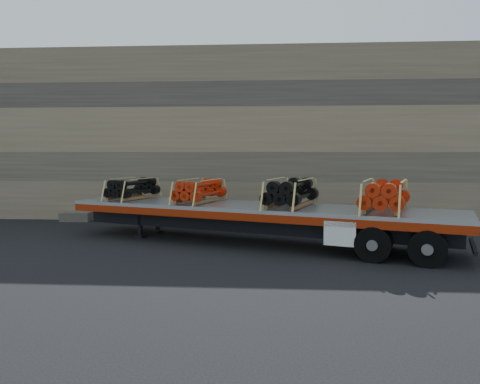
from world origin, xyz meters
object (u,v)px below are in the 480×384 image
(bundle_front, at_px, (133,189))
(bundle_rear, at_px, (385,196))
(trailer, at_px, (256,224))
(bundle_midrear, at_px, (291,193))
(bundle_midfront, at_px, (200,191))

(bundle_front, height_order, bundle_rear, bundle_rear)
(trailer, height_order, bundle_front, bundle_front)
(bundle_midrear, bearing_deg, trailer, 180.00)
(trailer, xyz_separation_m, bundle_front, (-4.26, 1.49, 0.94))
(bundle_rear, bearing_deg, trailer, -180.00)
(bundle_midfront, relative_size, bundle_rear, 0.87)
(bundle_midfront, distance_m, bundle_rear, 5.70)
(trailer, relative_size, bundle_front, 6.24)
(trailer, distance_m, bundle_front, 4.62)
(bundle_front, xyz_separation_m, bundle_rear, (7.82, -2.73, 0.06))
(bundle_midfront, xyz_separation_m, bundle_midrear, (2.86, -1.00, 0.04))
(bundle_front, relative_size, bundle_rear, 0.84)
(trailer, height_order, bundle_midfront, bundle_midfront)
(bundle_front, distance_m, bundle_midrear, 5.62)
(bundle_front, xyz_separation_m, bundle_midfront, (2.44, -0.85, 0.01))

